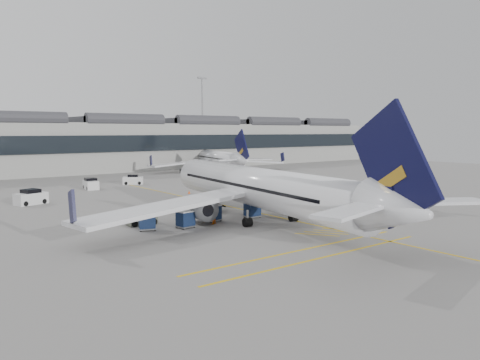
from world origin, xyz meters
TOP-DOWN VIEW (x-y plane):
  - ground at (0.00, 0.00)m, footprint 220.00×220.00m
  - terminal at (0.00, 71.93)m, footprint 200.00×20.45m
  - apron_markings at (10.00, 10.00)m, footprint 0.25×60.00m
  - airliner_main at (7.25, 1.12)m, footprint 38.97×42.86m
  - airliner_far at (38.44, 54.80)m, footprint 32.27×35.66m
  - belt_loader at (5.09, 8.77)m, footprint 4.62×1.60m
  - baggage_cart_a at (7.62, 2.97)m, footprint 1.61×1.34m
  - baggage_cart_b at (3.04, 3.82)m, footprint 1.82×1.58m
  - baggage_cart_c at (-0.79, 2.73)m, footprint 1.71×1.47m
  - baggage_cart_d at (-4.20, 3.99)m, footprint 1.90×1.73m
  - ramp_agent_a at (3.00, 6.74)m, footprint 0.77×0.69m
  - ramp_agent_b at (2.25, 2.67)m, footprint 1.09×1.01m
  - pushback_tug at (-3.49, 6.67)m, footprint 2.89×1.88m
  - safety_cone_nose at (12.26, 23.61)m, footprint 0.36×0.36m
  - safety_cone_engine at (17.36, 5.89)m, footprint 0.36×0.36m
  - service_van_left at (-8.87, 27.03)m, footprint 4.17×2.97m
  - service_van_mid at (2.56, 37.56)m, footprint 2.19×3.76m
  - service_van_right at (10.89, 40.03)m, footprint 3.78×3.16m

SIDE VIEW (x-z plane):
  - ground at x=0.00m, z-range 0.00..0.00m
  - apron_markings at x=10.00m, z-range 0.00..0.01m
  - safety_cone_engine at x=17.36m, z-range 0.00..0.50m
  - safety_cone_nose at x=12.26m, z-range 0.00..0.51m
  - belt_loader at x=5.09m, z-range -0.39..1.50m
  - pushback_tug at x=-3.49m, z-range -0.09..1.48m
  - service_van_right at x=10.89m, z-range -0.09..1.65m
  - service_van_mid at x=2.56m, z-range -0.10..1.74m
  - service_van_left at x=-8.87m, z-range -0.10..1.84m
  - baggage_cart_d at x=-4.20m, z-range 0.06..1.71m
  - ramp_agent_a at x=3.00m, z-range 0.00..1.77m
  - baggage_cart_c at x=-0.79m, z-range 0.06..1.71m
  - baggage_cart_a at x=7.62m, z-range 0.06..1.73m
  - ramp_agent_b at x=2.25m, z-range 0.00..1.80m
  - baggage_cart_b at x=3.04m, z-range 0.06..1.77m
  - airliner_far at x=38.44m, z-range -1.99..7.64m
  - airliner_main at x=7.25m, z-range -2.36..9.08m
  - terminal at x=0.00m, z-range -0.06..12.34m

